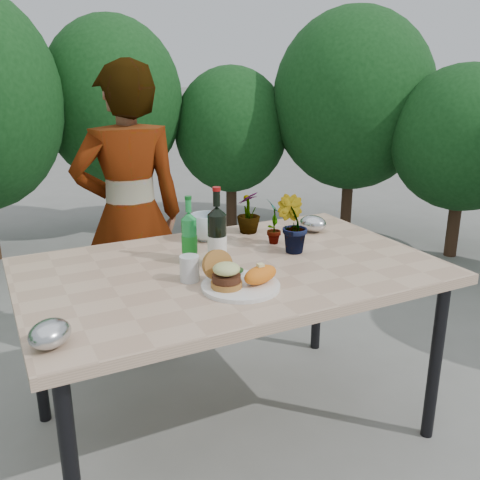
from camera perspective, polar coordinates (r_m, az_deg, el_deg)
name	(u,v)px	position (r m, az deg, el deg)	size (l,w,h in m)	color
ground	(232,426)	(2.47, -0.88, -19.27)	(80.00, 80.00, 0.00)	slate
patio_table	(231,279)	(2.12, -0.97, -4.22)	(1.60, 1.00, 0.75)	tan
shrub_hedge	(129,126)	(3.58, -11.79, 11.78)	(6.87, 5.06, 2.09)	#382316
dinner_plate	(241,286)	(1.89, 0.07, -4.94)	(0.28, 0.28, 0.01)	white
burger_stack	(224,273)	(1.87, -1.70, -3.53)	(0.11, 0.16, 0.11)	#B7722D
sweet_potato	(260,275)	(1.89, 2.19, -3.71)	(0.15, 0.08, 0.06)	orange
grilled_veg	(234,271)	(1.97, -0.69, -3.37)	(0.08, 0.05, 0.03)	olive
wine_bottle	(217,237)	(2.07, -2.46, 0.28)	(0.08, 0.08, 0.32)	black
sparkling_water	(189,237)	(2.15, -5.43, 0.33)	(0.06, 0.06, 0.26)	green
plastic_cup	(190,268)	(1.95, -5.40, -3.04)	(0.07, 0.07, 0.10)	silver
seedling_left	(274,222)	(2.34, 3.70, 1.98)	(0.11, 0.07, 0.20)	#21561D
seedling_mid	(292,224)	(2.24, 5.58, 1.67)	(0.13, 0.11, 0.24)	#2B5E20
seedling_right	(249,212)	(2.50, 0.92, 2.97)	(0.11, 0.11, 0.20)	#2E6021
blue_bowl	(206,227)	(2.41, -3.65, 1.38)	(0.15, 0.15, 0.12)	silver
foil_packet_left	(50,334)	(1.60, -19.63, -9.39)	(0.13, 0.11, 0.08)	#B0B3B7
foil_packet_right	(313,224)	(2.55, 7.78, 1.75)	(0.13, 0.11, 0.08)	silver
person	(130,217)	(2.78, -11.62, 2.43)	(0.56, 0.37, 1.54)	#98604C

